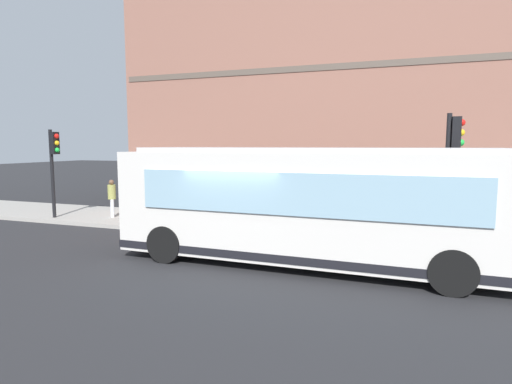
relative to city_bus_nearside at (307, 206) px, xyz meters
The scene contains 11 objects.
ground 2.30m from the city_bus_nearside, 103.77° to the left, with size 120.00×120.00×0.00m, color #262628.
sidewalk_curb 4.66m from the city_bus_nearside, 21.81° to the left, with size 3.82×40.00×0.15m, color #9E9991.
building_corner 11.41m from the city_bus_nearside, ahead, with size 9.15×16.64×11.15m.
city_bus_nearside is the anchor object (origin of this frame).
traffic_light_near_corner 4.63m from the city_bus_nearside, 54.24° to the right, with size 0.32×0.49×3.88m.
traffic_light_down_block 11.57m from the city_bus_nearside, 76.20° to the left, with size 0.32×0.49×3.61m.
fire_hydrant 4.64m from the city_bus_nearside, 33.68° to the left, with size 0.35×0.35×0.74m.
pedestrian_near_hydrant 9.82m from the city_bus_nearside, 68.19° to the left, with size 0.32×0.32×1.56m.
pedestrian_near_building_entrance 4.21m from the city_bus_nearside, 18.65° to the left, with size 0.32×0.32×1.74m.
pedestrian_walking_along_curb 5.49m from the city_bus_nearside, 31.03° to the right, with size 0.32×0.32×1.61m.
newspaper_vending_box 7.56m from the city_bus_nearside, 57.21° to the left, with size 0.44×0.42×0.90m.
Camera 1 is at (-10.24, -4.07, 3.14)m, focal length 29.57 mm.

